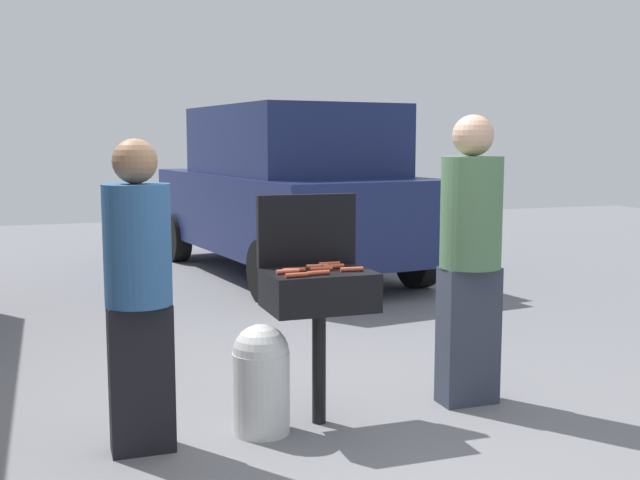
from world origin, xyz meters
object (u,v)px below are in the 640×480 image
hot_dog_6 (333,266)px  person_left (139,285)px  hot_dog_5 (288,271)px  propane_tank (261,377)px  hot_dog_4 (297,275)px  bbq_grill (319,295)px  hot_dog_8 (294,270)px  parked_minivan (287,190)px  hot_dog_7 (329,264)px  hot_dog_2 (317,266)px  hot_dog_3 (352,269)px  hot_dog_0 (321,269)px  person_right (470,249)px  hot_dog_1 (318,273)px

hot_dog_6 → person_left: person_left is taller
hot_dog_5 → hot_dog_6: size_ratio=1.00×
propane_tank → hot_dog_4: bearing=-35.1°
bbq_grill → hot_dog_8: 0.21m
bbq_grill → hot_dog_5: 0.25m
hot_dog_4 → parked_minivan: (1.49, 5.10, 0.12)m
person_left → parked_minivan: 5.54m
hot_dog_6 → hot_dog_7: bearing=84.7°
hot_dog_2 → hot_dog_3: (0.15, -0.16, 0.00)m
hot_dog_0 → person_right: person_right is taller
hot_dog_1 → hot_dog_2: size_ratio=1.00×
bbq_grill → hot_dog_1: size_ratio=6.86×
hot_dog_2 → hot_dog_4: same height
hot_dog_1 → person_left: (-0.96, 0.05, -0.02)m
person_left → parked_minivan: bearing=66.9°
bbq_grill → hot_dog_0: hot_dog_0 is taller
hot_dog_5 → parked_minivan: parked_minivan is taller
bbq_grill → propane_tank: bearing=-173.7°
hot_dog_4 → person_right: (1.17, 0.19, 0.06)m
hot_dog_1 → hot_dog_4: same height
bbq_grill → person_left: bearing=-175.1°
person_right → bbq_grill: bearing=-7.5°
hot_dog_3 → hot_dog_1: bearing=-166.8°
hot_dog_3 → hot_dog_8: same height
hot_dog_0 → hot_dog_6: bearing=31.7°
hot_dog_3 → hot_dog_5: 0.36m
hot_dog_1 → hot_dog_7: size_ratio=1.00×
hot_dog_2 → hot_dog_4: size_ratio=1.00×
bbq_grill → hot_dog_3: size_ratio=6.86×
hot_dog_3 → person_left: bearing=-179.7°
hot_dog_3 → parked_minivan: size_ratio=0.03×
hot_dog_0 → hot_dog_8: size_ratio=1.00×
hot_dog_2 → parked_minivan: size_ratio=0.03×
hot_dog_3 → hot_dog_5: same height
hot_dog_0 → hot_dog_4: (-0.19, -0.15, 0.00)m
hot_dog_6 → person_right: person_right is taller
hot_dog_6 → bbq_grill: bearing=-155.2°
hot_dog_1 → person_right: bearing=8.8°
hot_dog_0 → propane_tank: 0.69m
hot_dog_0 → bbq_grill: bearing=124.7°
hot_dog_2 → person_right: size_ratio=0.07×
hot_dog_6 → person_left: size_ratio=0.08×
hot_dog_2 → hot_dog_3: size_ratio=1.00×
bbq_grill → person_left: (-1.01, -0.09, 0.14)m
hot_dog_3 → hot_dog_6: same height
hot_dog_4 → hot_dog_0: bearing=38.0°
hot_dog_2 → hot_dog_0: bearing=-95.5°
bbq_grill → parked_minivan: size_ratio=0.19×
hot_dog_8 → hot_dog_6: bearing=10.6°
bbq_grill → person_left: person_left is taller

